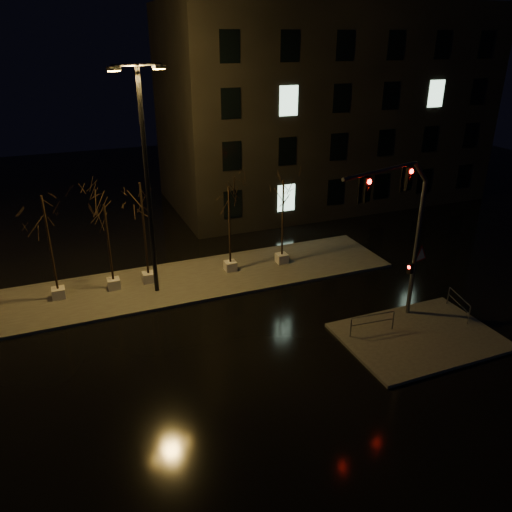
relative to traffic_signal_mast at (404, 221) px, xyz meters
name	(u,v)px	position (x,y,z in m)	size (l,w,h in m)	color
ground	(239,333)	(-7.12, 1.91, -5.19)	(90.00, 90.00, 0.00)	black
median	(202,278)	(-7.12, 7.91, -5.11)	(22.00, 5.00, 0.15)	#43413C
sidewalk_corner	(419,337)	(0.38, -1.59, -5.11)	(7.00, 5.00, 0.15)	#43413C
building	(323,106)	(6.88, 19.91, 2.31)	(25.00, 12.00, 15.00)	black
tree_0	(45,220)	(-14.72, 8.36, -0.72)	(1.80, 1.80, 5.69)	beige
tree_1	(106,224)	(-11.91, 8.39, -1.36)	(1.80, 1.80, 4.85)	beige
tree_2	(142,206)	(-10.01, 8.46, -0.65)	(1.80, 1.80, 5.79)	beige
tree_3	(229,206)	(-5.32, 8.18, -1.12)	(1.80, 1.80, 5.16)	beige
tree_4	(283,199)	(-2.09, 8.07, -1.06)	(1.80, 1.80, 5.24)	beige
traffic_signal_mast	(404,221)	(0.00, 0.00, 0.00)	(6.08, 1.75, 7.67)	#56585E
streetlight_main	(146,170)	(-9.82, 7.28, 1.53)	(2.77, 1.27, 11.39)	black
guard_rail_a	(373,321)	(-1.50, -0.57, -4.41)	(2.21, 0.22, 0.96)	#56585E
guard_rail_b	(459,302)	(3.38, -0.67, -4.42)	(0.52, 1.97, 0.96)	#56585E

